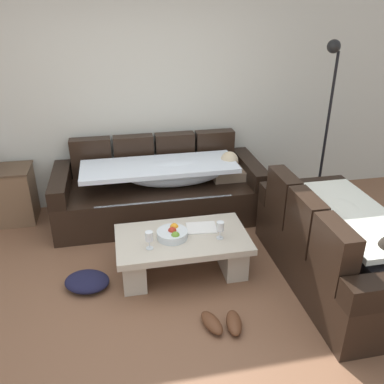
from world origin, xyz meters
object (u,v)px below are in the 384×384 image
at_px(fruit_bowl, 173,234).
at_px(open_magazine, 201,228).
at_px(couch_near_window, 339,248).
at_px(floor_lamp, 326,118).
at_px(coffee_table, 182,249).
at_px(wine_glass_near_left, 149,237).
at_px(side_cabinet, 1,196).
at_px(wine_glass_near_right, 220,227).
at_px(crumpled_garment, 87,282).
at_px(couch_along_wall, 162,190).
at_px(pair_of_shoes, 223,323).

bearing_deg(fruit_bowl, open_magazine, 20.67).
distance_m(couch_near_window, floor_lamp, 1.65).
relative_size(couch_near_window, coffee_table, 1.48).
height_order(wine_glass_near_left, side_cabinet, side_cabinet).
bearing_deg(side_cabinet, wine_glass_near_right, -33.56).
relative_size(wine_glass_near_right, crumpled_garment, 0.42).
relative_size(couch_along_wall, side_cabinet, 3.23).
bearing_deg(wine_glass_near_right, floor_lamp, 35.55).
relative_size(couch_along_wall, pair_of_shoes, 6.70).
distance_m(wine_glass_near_left, wine_glass_near_right, 0.64).
distance_m(coffee_table, pair_of_shoes, 0.82).
xyz_separation_m(couch_along_wall, wine_glass_near_left, (-0.27, -1.25, 0.16)).
bearing_deg(crumpled_garment, fruit_bowl, 4.91).
xyz_separation_m(fruit_bowl, crumpled_garment, (-0.79, -0.07, -0.36)).
height_order(side_cabinet, pair_of_shoes, side_cabinet).
relative_size(couch_near_window, floor_lamp, 0.91).
bearing_deg(couch_near_window, wine_glass_near_right, 73.43).
distance_m(coffee_table, floor_lamp, 2.24).
height_order(couch_near_window, open_magazine, couch_near_window).
bearing_deg(side_cabinet, open_magazine, -31.17).
relative_size(fruit_bowl, pair_of_shoes, 0.81).
distance_m(couch_along_wall, coffee_table, 1.12).
bearing_deg(fruit_bowl, pair_of_shoes, -71.03).
bearing_deg(fruit_bowl, floor_lamp, 27.06).
relative_size(coffee_table, pair_of_shoes, 3.46).
xyz_separation_m(couch_near_window, wine_glass_near_right, (-1.01, 0.30, 0.16)).
bearing_deg(pair_of_shoes, fruit_bowl, 108.97).
bearing_deg(side_cabinet, wine_glass_near_left, -44.08).
relative_size(couch_along_wall, couch_near_window, 1.31).
distance_m(wine_glass_near_left, side_cabinet, 2.12).
xyz_separation_m(couch_near_window, side_cabinet, (-3.17, 1.73, -0.01)).
relative_size(couch_near_window, wine_glass_near_left, 10.71).
bearing_deg(pair_of_shoes, wine_glass_near_right, 77.86).
bearing_deg(fruit_bowl, couch_along_wall, 87.28).
bearing_deg(crumpled_garment, couch_along_wall, 54.55).
height_order(couch_near_window, floor_lamp, floor_lamp).
bearing_deg(crumpled_garment, pair_of_shoes, -33.95).
height_order(couch_near_window, wine_glass_near_left, couch_near_window).
height_order(couch_along_wall, open_magazine, couch_along_wall).
relative_size(couch_near_window, open_magazine, 6.35).
xyz_separation_m(coffee_table, wine_glass_near_left, (-0.31, -0.13, 0.26)).
bearing_deg(floor_lamp, crumpled_garment, -158.86).
xyz_separation_m(couch_along_wall, pair_of_shoes, (0.21, -1.89, -0.29)).
distance_m(wine_glass_near_right, pair_of_shoes, 0.83).
height_order(open_magazine, pair_of_shoes, open_magazine).
bearing_deg(crumpled_garment, wine_glass_near_left, -6.57).
height_order(coffee_table, side_cabinet, side_cabinet).
relative_size(wine_glass_near_left, wine_glass_near_right, 1.00).
xyz_separation_m(couch_near_window, crumpled_garment, (-2.21, 0.33, -0.27)).
bearing_deg(side_cabinet, couch_near_window, -28.66).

